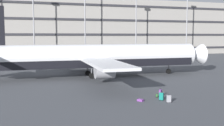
{
  "coord_description": "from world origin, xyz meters",
  "views": [
    {
      "loc": [
        -11.32,
        -43.09,
        6.88
      ],
      "look_at": [
        0.51,
        -6.43,
        3.0
      ],
      "focal_mm": 43.36,
      "sensor_mm": 36.0,
      "label": 1
    }
  ],
  "objects_px": {
    "suitcase_small": "(141,100)",
    "backpack_red": "(157,96)",
    "suitcase_laid_flat": "(169,99)",
    "airliner": "(95,57)",
    "suitcase_scuffed": "(161,96)",
    "suitcase_upright": "(160,93)"
  },
  "relations": [
    {
      "from": "airliner",
      "to": "backpack_red",
      "type": "relative_size",
      "value": 82.38
    },
    {
      "from": "suitcase_upright",
      "to": "suitcase_scuffed",
      "type": "height_order",
      "value": "suitcase_upright"
    },
    {
      "from": "suitcase_scuffed",
      "to": "suitcase_small",
      "type": "bearing_deg",
      "value": 171.3
    },
    {
      "from": "suitcase_upright",
      "to": "suitcase_scuffed",
      "type": "bearing_deg",
      "value": -114.91
    },
    {
      "from": "airliner",
      "to": "suitcase_small",
      "type": "xyz_separation_m",
      "value": [
        0.32,
        -17.96,
        -3.19
      ]
    },
    {
      "from": "backpack_red",
      "to": "suitcase_laid_flat",
      "type": "bearing_deg",
      "value": -87.9
    },
    {
      "from": "suitcase_upright",
      "to": "suitcase_scuffed",
      "type": "relative_size",
      "value": 1.09
    },
    {
      "from": "suitcase_laid_flat",
      "to": "suitcase_scuffed",
      "type": "bearing_deg",
      "value": 101.9
    },
    {
      "from": "suitcase_upright",
      "to": "suitcase_scuffed",
      "type": "xyz_separation_m",
      "value": [
        -0.76,
        -1.64,
        0.01
      ]
    },
    {
      "from": "suitcase_small",
      "to": "backpack_red",
      "type": "distance_m",
      "value": 2.62
    },
    {
      "from": "suitcase_small",
      "to": "suitcase_scuffed",
      "type": "bearing_deg",
      "value": -8.7
    },
    {
      "from": "suitcase_small",
      "to": "backpack_red",
      "type": "height_order",
      "value": "backpack_red"
    },
    {
      "from": "suitcase_upright",
      "to": "suitcase_small",
      "type": "bearing_deg",
      "value": -156.96
    },
    {
      "from": "suitcase_laid_flat",
      "to": "suitcase_upright",
      "type": "distance_m",
      "value": 2.82
    },
    {
      "from": "suitcase_small",
      "to": "airliner",
      "type": "bearing_deg",
      "value": 91.02
    },
    {
      "from": "suitcase_laid_flat",
      "to": "suitcase_scuffed",
      "type": "height_order",
      "value": "suitcase_scuffed"
    },
    {
      "from": "suitcase_laid_flat",
      "to": "suitcase_small",
      "type": "xyz_separation_m",
      "value": [
        -2.51,
        1.48,
        -0.3
      ]
    },
    {
      "from": "suitcase_scuffed",
      "to": "backpack_red",
      "type": "xyz_separation_m",
      "value": [
        0.15,
        1.33,
        -0.22
      ]
    },
    {
      "from": "airliner",
      "to": "suitcase_laid_flat",
      "type": "xyz_separation_m",
      "value": [
        2.83,
        -19.43,
        -2.88
      ]
    },
    {
      "from": "suitcase_scuffed",
      "to": "suitcase_laid_flat",
      "type": "bearing_deg",
      "value": -78.1
    },
    {
      "from": "airliner",
      "to": "suitcase_scuffed",
      "type": "relative_size",
      "value": 44.45
    },
    {
      "from": "suitcase_laid_flat",
      "to": "suitcase_small",
      "type": "distance_m",
      "value": 2.93
    }
  ]
}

